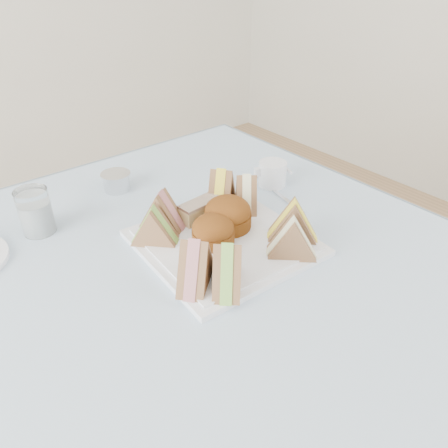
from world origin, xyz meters
TOP-DOWN VIEW (x-y plane):
  - table at (0.00, 0.00)m, footprint 0.90×0.90m
  - tablecloth at (0.00, 0.00)m, footprint 1.02×1.02m
  - serving_plate at (0.07, -0.02)m, footprint 0.32×0.32m
  - sandwich_fl_a at (-0.04, -0.08)m, footprint 0.11×0.10m
  - sandwich_fl_b at (-0.01, -0.12)m, footprint 0.10×0.10m
  - sandwich_fr_a at (0.18, -0.10)m, footprint 0.10×0.10m
  - sandwich_fr_b at (0.14, -0.13)m, footprint 0.10×0.09m
  - sandwich_bl_a at (-0.03, 0.06)m, footprint 0.09×0.10m
  - sandwich_bl_b at (0.01, 0.10)m, footprint 0.09×0.10m
  - sandwich_br_a at (0.19, 0.05)m, footprint 0.09×0.10m
  - sandwich_br_b at (0.15, 0.09)m, footprint 0.11×0.10m
  - scone_left at (0.05, -0.01)m, footprint 0.08×0.08m
  - scone_right at (0.11, 0.01)m, footprint 0.12×0.12m
  - pastry_slice at (0.09, 0.07)m, footprint 0.09×0.04m
  - water_glass at (-0.19, 0.26)m, footprint 0.08×0.08m
  - tea_strainer at (0.02, 0.33)m, footprint 0.09×0.09m
  - knife at (0.20, 0.01)m, footprint 0.02×0.19m
  - fork at (0.30, 0.04)m, footprint 0.05×0.17m
  - creamer_jug at (0.33, 0.11)m, footprint 0.09×0.09m

SIDE VIEW (x-z plane):
  - table at x=0.00m, z-range 0.00..0.74m
  - tablecloth at x=0.00m, z-range 0.74..0.75m
  - fork at x=0.30m, z-range 0.75..0.75m
  - knife at x=0.20m, z-range 0.75..0.75m
  - serving_plate at x=0.07m, z-range 0.75..0.76m
  - tea_strainer at x=0.02m, z-range 0.75..0.79m
  - creamer_jug at x=0.33m, z-range 0.75..0.81m
  - pastry_slice at x=0.09m, z-range 0.76..0.80m
  - scone_left at x=0.05m, z-range 0.76..0.81m
  - scone_right at x=0.11m, z-range 0.76..0.82m
  - water_glass at x=-0.19m, z-range 0.75..0.84m
  - sandwich_bl_a at x=-0.03m, z-range 0.76..0.84m
  - sandwich_fr_b at x=0.14m, z-range 0.76..0.84m
  - sandwich_br_a at x=0.19m, z-range 0.76..0.84m
  - sandwich_bl_b at x=0.01m, z-range 0.76..0.84m
  - sandwich_fr_a at x=0.18m, z-range 0.76..0.84m
  - sandwich_fl_b at x=-0.01m, z-range 0.76..0.85m
  - sandwich_fl_a at x=-0.04m, z-range 0.76..0.85m
  - sandwich_br_b at x=0.15m, z-range 0.76..0.85m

